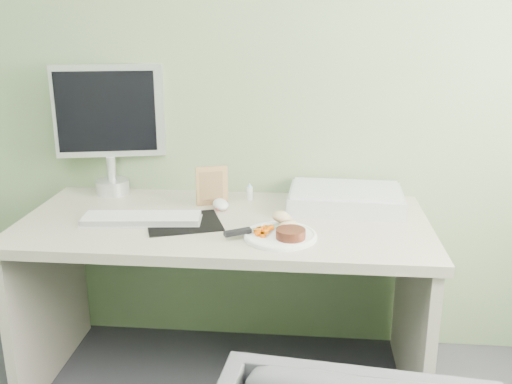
# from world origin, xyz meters

# --- Properties ---
(wall_back) EXTENTS (3.50, 0.00, 3.50)m
(wall_back) POSITION_xyz_m (0.00, 2.00, 1.35)
(wall_back) COLOR gray
(wall_back) RESTS_ON floor
(desk) EXTENTS (1.60, 0.75, 0.73)m
(desk) POSITION_xyz_m (0.00, 1.62, 0.55)
(desk) COLOR #BAB09C
(desk) RESTS_ON floor
(plate) EXTENTS (0.27, 0.27, 0.01)m
(plate) POSITION_xyz_m (0.23, 1.45, 0.74)
(plate) COLOR white
(plate) RESTS_ON desk
(steak) EXTENTS (0.13, 0.13, 0.03)m
(steak) POSITION_xyz_m (0.27, 1.42, 0.76)
(steak) COLOR black
(steak) RESTS_ON plate
(potato_pile) EXTENTS (0.13, 0.10, 0.06)m
(potato_pile) POSITION_xyz_m (0.26, 1.51, 0.78)
(potato_pile) COLOR #AB8053
(potato_pile) RESTS_ON plate
(carrot_heap) EXTENTS (0.08, 0.07, 0.04)m
(carrot_heap) POSITION_xyz_m (0.17, 1.44, 0.76)
(carrot_heap) COLOR #EE5F05
(carrot_heap) RESTS_ON plate
(steak_knife) EXTENTS (0.24, 0.16, 0.02)m
(steak_knife) POSITION_xyz_m (0.12, 1.45, 0.76)
(steak_knife) COLOR silver
(steak_knife) RESTS_ON plate
(mousepad) EXTENTS (0.35, 0.32, 0.00)m
(mousepad) POSITION_xyz_m (-0.15, 1.57, 0.73)
(mousepad) COLOR black
(mousepad) RESTS_ON desk
(keyboard) EXTENTS (0.46, 0.18, 0.02)m
(keyboard) POSITION_xyz_m (-0.31, 1.57, 0.75)
(keyboard) COLOR white
(keyboard) RESTS_ON desk
(computer_mouse) EXTENTS (0.10, 0.13, 0.04)m
(computer_mouse) POSITION_xyz_m (-0.03, 1.75, 0.75)
(computer_mouse) COLOR white
(computer_mouse) RESTS_ON desk
(photo_frame) EXTENTS (0.13, 0.06, 0.17)m
(photo_frame) POSITION_xyz_m (-0.08, 1.81, 0.81)
(photo_frame) COLOR olive
(photo_frame) RESTS_ON desk
(eyedrop_bottle) EXTENTS (0.03, 0.03, 0.08)m
(eyedrop_bottle) POSITION_xyz_m (0.07, 1.89, 0.76)
(eyedrop_bottle) COLOR white
(eyedrop_bottle) RESTS_ON desk
(scanner) EXTENTS (0.48, 0.33, 0.07)m
(scanner) POSITION_xyz_m (0.48, 1.82, 0.77)
(scanner) COLOR silver
(scanner) RESTS_ON desk
(monitor) EXTENTS (0.47, 0.17, 0.57)m
(monitor) POSITION_xyz_m (-0.55, 1.94, 1.05)
(monitor) COLOR silver
(monitor) RESTS_ON desk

